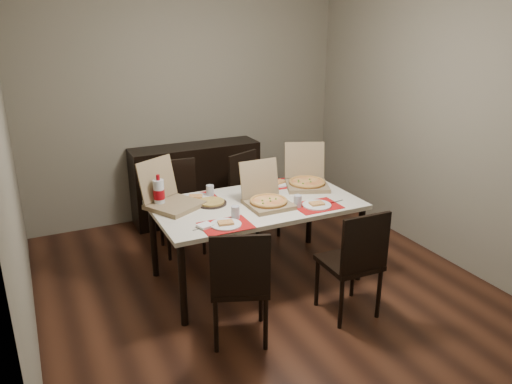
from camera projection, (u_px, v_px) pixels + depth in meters
ground at (262, 286)px, 4.56m from camera, size 3.80×4.00×0.02m
room_walls at (241, 87)px, 4.34m from camera, size 3.84×4.02×2.62m
sideboard at (196, 182)px, 5.92m from camera, size 1.50×0.40×0.90m
dining_table at (256, 209)px, 4.47m from camera, size 1.80×1.00×0.75m
chair_near_left at (240, 282)px, 3.60m from camera, size 0.54×0.54×0.93m
chair_near_right at (355, 260)px, 3.93m from camera, size 0.43×0.43×0.93m
chair_far_left at (179, 202)px, 5.13m from camera, size 0.45×0.45×0.93m
chair_far_right at (251, 192)px, 5.42m from camera, size 0.55×0.55×0.93m
setting_near_left at (226, 222)px, 3.98m from camera, size 0.47×0.30×0.11m
setting_near_right at (312, 204)px, 4.35m from camera, size 0.49×0.30×0.11m
setting_far_left at (197, 196)px, 4.53m from camera, size 0.48×0.30×0.11m
setting_far_right at (277, 183)px, 4.88m from camera, size 0.50×0.30×0.11m
napkin_loose at (256, 201)px, 4.45m from camera, size 0.16×0.16×0.02m
pizza_box_center at (267, 199)px, 4.36m from camera, size 0.37×0.41×0.37m
pizza_box_right at (307, 180)px, 4.85m from camera, size 0.53×0.55×0.39m
pizza_box_left at (171, 200)px, 4.33m from camera, size 0.56×0.58×0.40m
faina_plate at (211, 203)px, 4.41m from camera, size 0.27×0.27×0.03m
dip_bowl at (256, 192)px, 4.68m from camera, size 0.11×0.11×0.03m
soda_bottle at (159, 193)px, 4.30m from camera, size 0.10×0.10×0.29m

